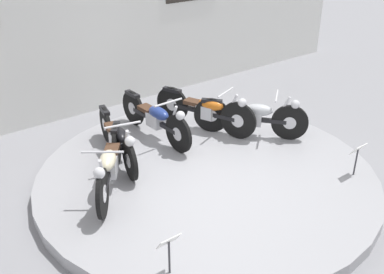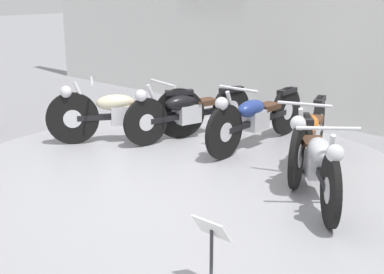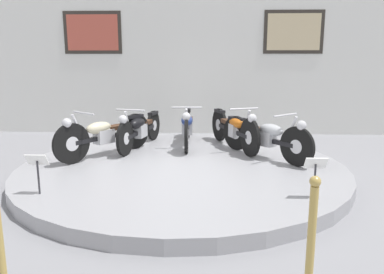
{
  "view_description": "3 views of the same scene",
  "coord_description": "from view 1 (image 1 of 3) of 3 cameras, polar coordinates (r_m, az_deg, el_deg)",
  "views": [
    {
      "loc": [
        -3.72,
        -4.51,
        3.72
      ],
      "look_at": [
        -0.22,
        0.08,
        0.79
      ],
      "focal_mm": 42.0,
      "sensor_mm": 36.0,
      "label": 1
    },
    {
      "loc": [
        3.69,
        -3.83,
        2.14
      ],
      "look_at": [
        0.13,
        0.09,
        0.61
      ],
      "focal_mm": 50.0,
      "sensor_mm": 36.0,
      "label": 2
    },
    {
      "loc": [
        0.4,
        -5.73,
        1.81
      ],
      "look_at": [
        0.15,
        -0.07,
        0.64
      ],
      "focal_mm": 35.0,
      "sensor_mm": 36.0,
      "label": 3
    }
  ],
  "objects": [
    {
      "name": "ground_plane",
      "position": [
        6.93,
        1.82,
        -5.56
      ],
      "size": [
        60.0,
        60.0,
        0.0
      ],
      "primitive_type": "plane",
      "color": "gray"
    },
    {
      "name": "motorcycle_silver",
      "position": [
        7.78,
        7.7,
        2.73
      ],
      "size": [
        1.3,
        1.56,
        0.79
      ],
      "color": "black",
      "rests_on": "display_platform"
    },
    {
      "name": "motorcycle_blue",
      "position": [
        7.65,
        -4.63,
        2.5
      ],
      "size": [
        0.54,
        1.99,
        0.79
      ],
      "color": "black",
      "rests_on": "display_platform"
    },
    {
      "name": "info_placard_front_centre",
      "position": [
        6.97,
        20.27,
        -1.92
      ],
      "size": [
        0.26,
        0.11,
        0.51
      ],
      "color": "#333338",
      "rests_on": "display_platform"
    },
    {
      "name": "motorcycle_black",
      "position": [
        7.05,
        -9.45,
        -0.15
      ],
      "size": [
        0.6,
        1.92,
        0.78
      ],
      "color": "black",
      "rests_on": "display_platform"
    },
    {
      "name": "motorcycle_orange",
      "position": [
        7.93,
        1.78,
        3.55
      ],
      "size": [
        0.79,
        1.9,
        0.81
      ],
      "color": "black",
      "rests_on": "display_platform"
    },
    {
      "name": "motorcycle_cream",
      "position": [
        6.32,
        -10.43,
        -3.38
      ],
      "size": [
        1.24,
        1.64,
        0.8
      ],
      "color": "black",
      "rests_on": "display_platform"
    },
    {
      "name": "display_platform",
      "position": [
        6.88,
        1.84,
        -4.91
      ],
      "size": [
        5.1,
        5.1,
        0.18
      ],
      "primitive_type": "cylinder",
      "color": "#99999E",
      "rests_on": "ground_plane"
    },
    {
      "name": "info_placard_front_left",
      "position": [
        4.87,
        -2.95,
        -13.67
      ],
      "size": [
        0.26,
        0.11,
        0.51
      ],
      "color": "#333338",
      "rests_on": "display_platform"
    }
  ]
}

